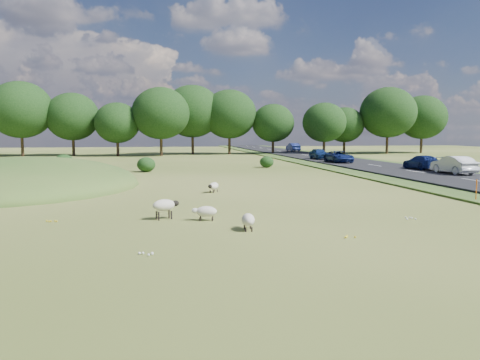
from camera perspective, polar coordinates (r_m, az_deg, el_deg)
The scene contains 15 objects.
ground at distance 42.44m, azimuth -6.41°, elevation 0.77°, with size 160.00×160.00×0.00m, color #3F551A.
mound at distance 35.66m, azimuth -25.18°, elevation -0.71°, with size 16.00×20.00×4.00m, color #33561E.
road at distance 57.00m, azimuth 13.44°, elevation 2.05°, with size 8.00×150.00×0.25m, color black.
treeline at distance 77.71m, azimuth -8.89°, elevation 7.86°, with size 96.28×14.66×11.70m.
shrubs at distance 47.76m, azimuth -12.43°, elevation 2.08°, with size 22.42×6.51×1.52m.
marker_post at distance 28.16m, azimuth 26.85°, elevation -1.15°, with size 0.06×0.06×1.20m, color #D8590C.
sheep_0 at distance 20.27m, azimuth -9.17°, elevation -3.06°, with size 1.25×0.86×0.87m.
sheep_1 at distance 28.99m, azimuth -3.25°, elevation -0.75°, with size 0.91×1.10×0.64m.
sheep_2 at distance 17.84m, azimuth 0.99°, elevation -4.85°, with size 0.59×1.15×0.65m.
sheep_3 at distance 19.80m, azimuth -4.22°, elevation -3.85°, with size 1.11×0.63×0.62m.
car_0 at distance 47.30m, azimuth 21.28°, elevation 2.03°, with size 1.84×4.54×1.32m, color navy.
car_1 at distance 43.25m, azimuth 24.59°, elevation 1.70°, with size 1.59×4.55×1.50m, color silver.
car_2 at distance 61.94m, azimuth 9.60°, elevation 3.19°, with size 1.66×4.12×1.40m, color navy.
car_4 at distance 86.66m, azimuth 6.49°, elevation 3.99°, with size 1.59×4.57×1.51m, color navy.
car_5 at distance 55.50m, azimuth 11.97°, elevation 2.81°, with size 2.22×4.81×1.34m, color navy.
Camera 1 is at (-2.60, -22.20, 3.71)m, focal length 35.00 mm.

